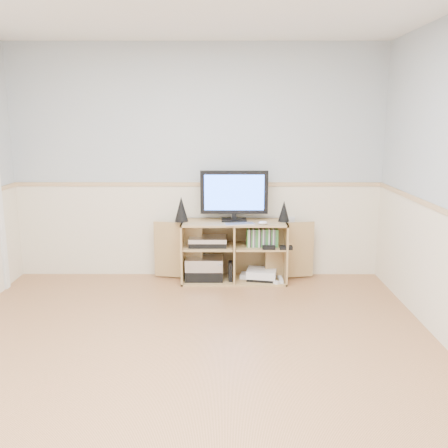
{
  "coord_description": "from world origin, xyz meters",
  "views": [
    {
      "loc": [
        0.3,
        -3.15,
        1.72
      ],
      "look_at": [
        0.29,
        1.2,
        0.8
      ],
      "focal_mm": 40.0,
      "sensor_mm": 36.0,
      "label": 1
    }
  ],
  "objects_px": {
    "media_cabinet": "(234,250)",
    "keyboard": "(240,224)",
    "game_consoles": "(261,275)",
    "monitor": "(234,194)"
  },
  "relations": [
    {
      "from": "game_consoles",
      "to": "keyboard",
      "type": "bearing_deg",
      "value": -151.23
    },
    {
      "from": "monitor",
      "to": "game_consoles",
      "type": "xyz_separation_m",
      "value": [
        0.29,
        -0.06,
        -0.87
      ]
    },
    {
      "from": "keyboard",
      "to": "game_consoles",
      "type": "xyz_separation_m",
      "value": [
        0.23,
        0.13,
        -0.59
      ]
    },
    {
      "from": "media_cabinet",
      "to": "keyboard",
      "type": "bearing_deg",
      "value": -73.79
    },
    {
      "from": "media_cabinet",
      "to": "keyboard",
      "type": "relative_size",
      "value": 5.72
    },
    {
      "from": "monitor",
      "to": "keyboard",
      "type": "relative_size",
      "value": 2.35
    },
    {
      "from": "keyboard",
      "to": "game_consoles",
      "type": "height_order",
      "value": "keyboard"
    },
    {
      "from": "media_cabinet",
      "to": "game_consoles",
      "type": "xyz_separation_m",
      "value": [
        0.29,
        -0.06,
        -0.26
      ]
    },
    {
      "from": "game_consoles",
      "to": "monitor",
      "type": "bearing_deg",
      "value": 168.08
    },
    {
      "from": "media_cabinet",
      "to": "game_consoles",
      "type": "height_order",
      "value": "media_cabinet"
    }
  ]
}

